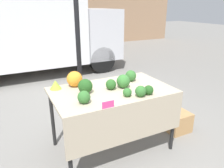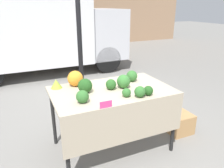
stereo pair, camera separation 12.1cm
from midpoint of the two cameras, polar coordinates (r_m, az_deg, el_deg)
name	(u,v)px [view 2 (the right image)]	position (r m, az deg, el deg)	size (l,w,h in m)	color
ground_plane	(112,146)	(3.40, 1.06, -16.00)	(40.00, 40.00, 0.00)	gray
tent_pole	(81,61)	(3.37, -7.15, 5.93)	(0.07, 0.07, 2.38)	black
parked_truck	(38,28)	(7.05, -18.34, 13.65)	(4.80, 2.27, 2.46)	white
market_table	(114,99)	(2.94, 1.76, -4.03)	(1.62, 0.98, 0.92)	tan
orange_cauliflower	(75,78)	(3.09, -8.47, 1.44)	(0.22, 0.22, 0.22)	orange
romanesco_head	(56,84)	(3.07, -13.28, 0.05)	(0.16, 0.16, 0.13)	#93B238
broccoli_head_0	(82,97)	(2.55, -6.37, -3.31)	(0.15, 0.15, 0.15)	#336B2D
broccoli_head_1	(126,93)	(2.72, 5.07, -2.24)	(0.11, 0.11, 0.11)	#336B2D
broccoli_head_2	(140,92)	(2.72, 8.58, -2.02)	(0.14, 0.14, 0.14)	#336B2D
broccoli_head_3	(123,81)	(3.00, 4.16, 0.71)	(0.19, 0.19, 0.19)	#387533
broccoli_head_4	(85,86)	(2.84, -5.84, -0.47)	(0.19, 0.19, 0.19)	#23511E
broccoli_head_5	(148,91)	(2.80, 10.69, -1.72)	(0.12, 0.12, 0.12)	#23511E
broccoli_head_6	(111,84)	(2.94, 0.91, -0.12)	(0.14, 0.14, 0.14)	#285B23
broccoli_head_7	(132,76)	(3.27, 6.27, 2.09)	(0.17, 0.17, 0.17)	#336B2D
price_sign	(106,104)	(2.43, -0.18, -5.39)	(0.15, 0.01, 0.08)	#E53D84
produce_crate	(179,123)	(3.84, 18.00, -9.65)	(0.38, 0.36, 0.33)	tan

